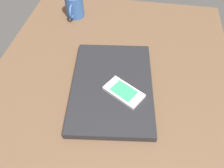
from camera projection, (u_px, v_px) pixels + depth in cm
name	position (u px, v px, depth cm)	size (l,w,h in cm)	color
desk_surface	(105.00, 110.00, 68.14)	(120.00, 80.00, 3.00)	brown
laptop_closed	(112.00, 86.00, 70.69)	(35.76, 24.75, 2.19)	black
cell_phone_on_laptop	(124.00, 92.00, 67.11)	(11.26, 13.11, 1.14)	silver
coffee_mug	(74.00, 6.00, 93.25)	(10.65, 7.32, 8.96)	#2D518C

